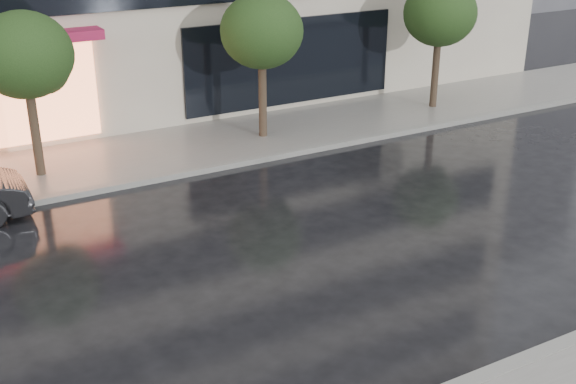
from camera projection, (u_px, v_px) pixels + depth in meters
ground at (393, 362)px, 10.66m from camera, size 120.00×120.00×0.00m
sidewalk_far at (157, 153)px, 18.89m from camera, size 60.00×3.50×0.12m
curb_far at (182, 174)px, 17.47m from camera, size 60.00×0.25×0.14m
tree_mid_west at (27, 58)px, 16.28m from camera, size 2.20×2.20×3.99m
tree_mid_east at (263, 34)px, 18.96m from camera, size 2.20×2.20×3.99m
tree_far_east at (441, 15)px, 21.65m from camera, size 2.20×2.20×3.99m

